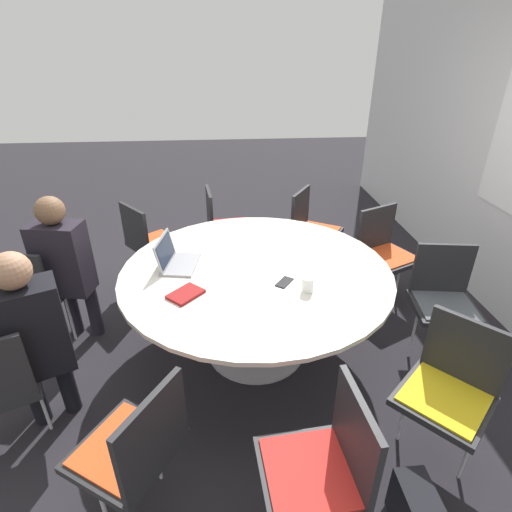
{
  "coord_description": "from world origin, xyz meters",
  "views": [
    {
      "loc": [
        2.43,
        -0.21,
        2.13
      ],
      "look_at": [
        0.0,
        0.0,
        0.84
      ],
      "focal_mm": 28.0,
      "sensor_mm": 36.0,
      "label": 1
    }
  ],
  "objects_px": {
    "chair_5": "(444,295)",
    "person_0": "(64,261)",
    "chair_0": "(34,288)",
    "chair_4": "(451,384)",
    "chair_7": "(312,225)",
    "laptop": "(174,258)",
    "cell_phone": "(284,282)",
    "chair_6": "(384,248)",
    "chair_3": "(324,462)",
    "coffee_cup": "(308,284)",
    "chair_8": "(223,222)",
    "spiral_notebook": "(186,294)",
    "person_1": "(32,333)",
    "chair_9": "(149,239)",
    "chair_2": "(135,445)"
  },
  "relations": [
    {
      "from": "chair_3",
      "to": "laptop",
      "type": "xyz_separation_m",
      "value": [
        -1.45,
        -0.75,
        0.26
      ]
    },
    {
      "from": "chair_2",
      "to": "chair_6",
      "type": "xyz_separation_m",
      "value": [
        -1.83,
        1.86,
        0.0
      ]
    },
    {
      "from": "chair_2",
      "to": "cell_phone",
      "type": "distance_m",
      "value": 1.31
    },
    {
      "from": "person_0",
      "to": "coffee_cup",
      "type": "distance_m",
      "value": 1.8
    },
    {
      "from": "spiral_notebook",
      "to": "chair_9",
      "type": "bearing_deg",
      "value": -161.2
    },
    {
      "from": "chair_5",
      "to": "person_0",
      "type": "bearing_deg",
      "value": 0.39
    },
    {
      "from": "chair_7",
      "to": "laptop",
      "type": "bearing_deg",
      "value": -16.63
    },
    {
      "from": "chair_7",
      "to": "coffee_cup",
      "type": "distance_m",
      "value": 1.57
    },
    {
      "from": "chair_3",
      "to": "person_0",
      "type": "relative_size",
      "value": 0.71
    },
    {
      "from": "chair_3",
      "to": "chair_9",
      "type": "distance_m",
      "value": 2.6
    },
    {
      "from": "laptop",
      "to": "chair_8",
      "type": "bearing_deg",
      "value": -5.74
    },
    {
      "from": "chair_7",
      "to": "cell_phone",
      "type": "xyz_separation_m",
      "value": [
        1.4,
        -0.49,
        0.21
      ]
    },
    {
      "from": "chair_5",
      "to": "chair_2",
      "type": "bearing_deg",
      "value": 36.41
    },
    {
      "from": "person_1",
      "to": "laptop",
      "type": "xyz_separation_m",
      "value": [
        -0.68,
        0.72,
        0.07
      ]
    },
    {
      "from": "chair_3",
      "to": "chair_4",
      "type": "relative_size",
      "value": 1.0
    },
    {
      "from": "chair_6",
      "to": "person_1",
      "type": "distance_m",
      "value": 2.79
    },
    {
      "from": "chair_3",
      "to": "chair_6",
      "type": "relative_size",
      "value": 1.0
    },
    {
      "from": "chair_4",
      "to": "laptop",
      "type": "bearing_deg",
      "value": 13.18
    },
    {
      "from": "coffee_cup",
      "to": "chair_7",
      "type": "bearing_deg",
      "value": 166.56
    },
    {
      "from": "spiral_notebook",
      "to": "coffee_cup",
      "type": "xyz_separation_m",
      "value": [
        0.01,
        0.77,
        0.04
      ]
    },
    {
      "from": "chair_3",
      "to": "spiral_notebook",
      "type": "xyz_separation_m",
      "value": [
        -1.05,
        -0.65,
        0.22
      ]
    },
    {
      "from": "chair_9",
      "to": "chair_0",
      "type": "bearing_deg",
      "value": -82.22
    },
    {
      "from": "chair_0",
      "to": "chair_4",
      "type": "distance_m",
      "value": 2.87
    },
    {
      "from": "person_1",
      "to": "chair_9",
      "type": "bearing_deg",
      "value": 51.76
    },
    {
      "from": "chair_3",
      "to": "chair_9",
      "type": "bearing_deg",
      "value": 20.18
    },
    {
      "from": "chair_7",
      "to": "person_0",
      "type": "relative_size",
      "value": 0.71
    },
    {
      "from": "coffee_cup",
      "to": "chair_6",
      "type": "bearing_deg",
      "value": 136.58
    },
    {
      "from": "chair_6",
      "to": "person_1",
      "type": "relative_size",
      "value": 0.71
    },
    {
      "from": "chair_6",
      "to": "person_0",
      "type": "height_order",
      "value": "person_0"
    },
    {
      "from": "laptop",
      "to": "cell_phone",
      "type": "relative_size",
      "value": 2.42
    },
    {
      "from": "chair_8",
      "to": "cell_phone",
      "type": "bearing_deg",
      "value": 7.67
    },
    {
      "from": "coffee_cup",
      "to": "cell_phone",
      "type": "distance_m",
      "value": 0.18
    },
    {
      "from": "chair_7",
      "to": "laptop",
      "type": "height_order",
      "value": "laptop"
    },
    {
      "from": "coffee_cup",
      "to": "person_0",
      "type": "bearing_deg",
      "value": -108.75
    },
    {
      "from": "chair_0",
      "to": "spiral_notebook",
      "type": "distance_m",
      "value": 1.31
    },
    {
      "from": "chair_0",
      "to": "chair_4",
      "type": "bearing_deg",
      "value": -14.51
    },
    {
      "from": "chair_0",
      "to": "cell_phone",
      "type": "relative_size",
      "value": 5.67
    },
    {
      "from": "chair_2",
      "to": "chair_5",
      "type": "xyz_separation_m",
      "value": [
        -1.06,
        2.01,
        0.0
      ]
    },
    {
      "from": "coffee_cup",
      "to": "cell_phone",
      "type": "bearing_deg",
      "value": -130.22
    },
    {
      "from": "chair_2",
      "to": "chair_5",
      "type": "height_order",
      "value": "same"
    },
    {
      "from": "chair_9",
      "to": "chair_3",
      "type": "bearing_deg",
      "value": -14.5
    },
    {
      "from": "chair_7",
      "to": "cell_phone",
      "type": "height_order",
      "value": "chair_7"
    },
    {
      "from": "chair_8",
      "to": "spiral_notebook",
      "type": "distance_m",
      "value": 1.68
    },
    {
      "from": "spiral_notebook",
      "to": "person_1",
      "type": "bearing_deg",
      "value": -71.35
    },
    {
      "from": "chair_4",
      "to": "chair_7",
      "type": "xyz_separation_m",
      "value": [
        -2.16,
        -0.3,
        0.0
      ]
    },
    {
      "from": "spiral_notebook",
      "to": "chair_4",
      "type": "bearing_deg",
      "value": 65.11
    },
    {
      "from": "chair_8",
      "to": "person_1",
      "type": "distance_m",
      "value": 2.21
    },
    {
      "from": "chair_5",
      "to": "chair_9",
      "type": "bearing_deg",
      "value": -18.17
    },
    {
      "from": "chair_6",
      "to": "chair_7",
      "type": "bearing_deg",
      "value": -70.64
    },
    {
      "from": "coffee_cup",
      "to": "chair_8",
      "type": "bearing_deg",
      "value": -162.41
    }
  ]
}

